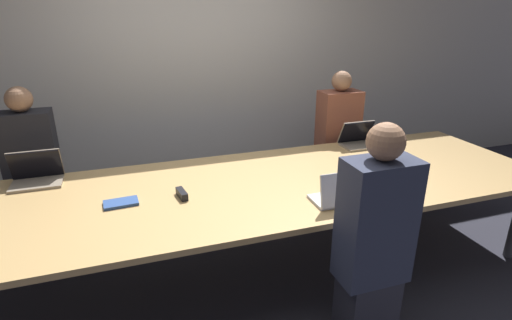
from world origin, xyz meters
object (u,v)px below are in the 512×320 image
laptop_far_right (358,139)px  stapler (182,194)px  laptop_far_left (36,174)px  person_far_left (35,174)px  person_far_right (337,142)px  person_near_midright (373,244)px  bottle_near_midright (368,177)px  cup_far_right (384,141)px  cup_near_midright (366,185)px  laptop_near_midright (342,194)px

laptop_far_right → stapler: (-1.72, -0.57, -0.04)m
laptop_far_left → stapler: size_ratio=2.27×
person_far_left → person_far_right: (2.77, -0.05, -0.00)m
laptop_far_right → person_near_midright: bearing=-118.4°
person_far_right → stapler: 1.94m
person_far_left → laptop_far_right: person_far_left is taller
bottle_near_midright → person_far_left: bearing=150.9°
person_far_left → cup_far_right: size_ratio=15.24×
cup_near_midright → person_far_right: bearing=68.9°
laptop_far_right → laptop_far_left: bearing=179.8°
laptop_far_right → cup_far_right: 0.27m
laptop_near_midright → laptop_far_left: bearing=-27.2°
laptop_near_midright → bottle_near_midright: bottle_near_midright is taller
laptop_far_left → person_near_midright: person_near_midright is taller
laptop_near_midright → bottle_near_midright: size_ratio=1.38×
person_near_midright → stapler: bearing=-40.6°
cup_far_right → laptop_near_midright: bearing=-136.8°
person_near_midright → bottle_near_midright: (0.28, 0.51, 0.18)m
cup_near_midright → laptop_far_right: size_ratio=0.32×
cup_far_right → bottle_near_midright: bearing=-131.3°
laptop_far_right → cup_far_right: laptop_far_right is taller
laptop_near_midright → laptop_far_right: 1.24m
person_far_right → stapler: bearing=-151.8°
person_far_right → laptop_far_left: bearing=-172.8°
person_far_right → stapler: size_ratio=8.93×
cup_near_midright → person_far_right: (0.48, 1.24, -0.12)m
stapler → person_far_left: bearing=129.6°
laptop_far_right → person_far_right: bearing=91.8°
laptop_far_left → person_far_right: 2.70m
laptop_far_right → laptop_near_midright: bearing=-126.7°
bottle_near_midright → laptop_far_left: bearing=157.9°
person_far_left → laptop_far_right: 2.81m
laptop_far_left → bottle_near_midright: (2.21, -0.90, 0.04)m
laptop_near_midright → person_far_right: (0.73, 1.33, -0.14)m
person_far_right → cup_far_right: 0.49m
cup_far_right → stapler: 2.04m
person_far_left → bottle_near_midright: person_far_left is taller
laptop_near_midright → person_far_right: 1.53m
laptop_far_left → cup_near_midright: 2.37m
cup_near_midright → laptop_far_right: (0.49, 0.90, 0.02)m
person_far_left → person_near_midright: bearing=-41.5°
person_far_left → cup_far_right: (3.04, -0.45, 0.11)m
laptop_far_left → person_near_midright: (1.93, -1.40, -0.13)m
bottle_near_midright → cup_far_right: bearing=48.7°
bottle_near_midright → cup_far_right: 1.11m
person_far_right → laptop_far_right: bearing=-88.2°
laptop_far_left → person_far_right: size_ratio=0.25×
person_far_left → bottle_near_midright: (2.30, -1.28, 0.18)m
cup_far_right → stapler: (-1.98, -0.52, -0.01)m
bottle_near_midright → stapler: size_ratio=1.67×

